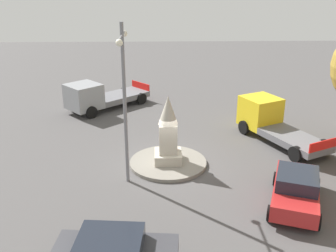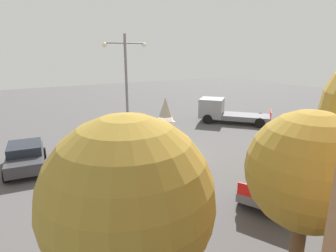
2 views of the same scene
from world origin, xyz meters
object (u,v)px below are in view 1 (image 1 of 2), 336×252
at_px(streetlamp, 124,91).
at_px(monument, 168,133).
at_px(truck_yellow_waiting, 270,120).
at_px(car_red_approaching, 296,189).
at_px(truck_grey_parked_right, 97,97).

bearing_deg(streetlamp, monument, 130.74).
bearing_deg(truck_yellow_waiting, streetlamp, -57.95).
bearing_deg(car_red_approaching, streetlamp, -107.58).
bearing_deg(car_red_approaching, monument, -127.11).
xyz_separation_m(monument, streetlamp, (1.68, -1.95, 2.64)).
bearing_deg(streetlamp, truck_grey_parked_right, -164.63).
relative_size(streetlamp, truck_grey_parked_right, 1.22).
distance_m(monument, truck_grey_parked_right, 10.00).
relative_size(monument, truck_yellow_waiting, 0.56).
height_order(monument, truck_yellow_waiting, monument).
xyz_separation_m(streetlamp, truck_yellow_waiting, (-5.09, 8.13, -3.34)).
xyz_separation_m(monument, truck_grey_parked_right, (-8.73, -4.82, -0.75)).
relative_size(monument, truck_grey_parked_right, 0.58).
relative_size(monument, car_red_approaching, 0.77).
distance_m(streetlamp, truck_yellow_waiting, 10.16).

